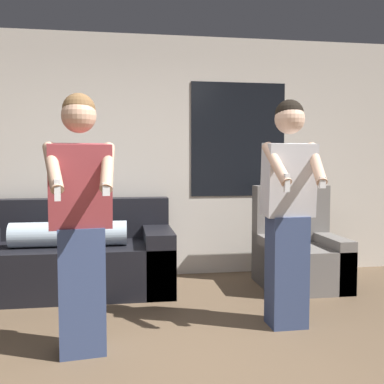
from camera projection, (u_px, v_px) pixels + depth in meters
name	position (u px, v px, depth m)	size (l,w,h in m)	color
wall_back	(141.00, 157.00, 5.05)	(6.05, 0.07, 2.70)	silver
couch	(72.00, 258.00, 4.50)	(2.01, 0.95, 0.90)	black
armchair	(299.00, 255.00, 4.69)	(0.82, 0.80, 1.04)	slate
person_left	(81.00, 221.00, 2.99)	(0.47, 0.51, 1.75)	#384770
person_right	(288.00, 209.00, 3.49)	(0.45, 0.47, 1.77)	#384770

